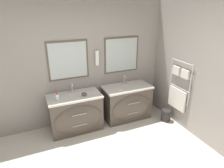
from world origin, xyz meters
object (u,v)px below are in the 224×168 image
(vanity_right, at_px, (127,103))
(amenity_bowl, at_px, (84,94))
(toiletry_bottle, at_px, (57,97))
(vanity_left, at_px, (76,113))
(waste_bin, at_px, (166,115))

(vanity_right, relative_size, amenity_bowl, 9.57)
(vanity_right, height_order, toiletry_bottle, toiletry_bottle)
(vanity_left, xyz_separation_m, amenity_bowl, (0.19, -0.05, 0.42))
(waste_bin, bearing_deg, amenity_bowl, 166.70)
(vanity_left, relative_size, toiletry_bottle, 7.11)
(toiletry_bottle, height_order, waste_bin, toiletry_bottle)
(vanity_left, distance_m, toiletry_bottle, 0.57)
(vanity_left, bearing_deg, toiletry_bottle, -170.31)
(toiletry_bottle, xyz_separation_m, amenity_bowl, (0.53, 0.01, -0.04))
(toiletry_bottle, relative_size, waste_bin, 0.58)
(amenity_bowl, xyz_separation_m, waste_bin, (1.77, -0.42, -0.68))
(vanity_left, relative_size, vanity_right, 1.00)
(vanity_left, relative_size, amenity_bowl, 9.57)
(vanity_right, relative_size, waste_bin, 4.12)
(amenity_bowl, relative_size, waste_bin, 0.43)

